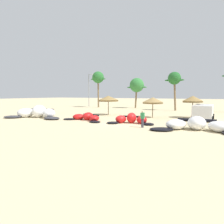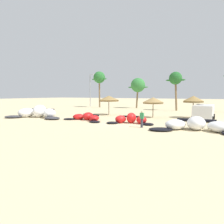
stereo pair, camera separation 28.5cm
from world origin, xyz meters
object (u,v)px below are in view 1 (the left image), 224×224
object	(u,v)px
beach_umbrella_near_palms	(193,99)
palm_leftmost	(98,78)
kite_left_of_center	(131,119)
parked_van	(203,111)
beach_umbrella_near_van	(108,99)
kite_center	(197,125)
palm_left	(137,85)
palm_left_of_gap	(174,79)
kite_left	(86,117)
person_near_kites	(142,119)
kite_far_left	(37,113)
lamppost_west	(89,88)
beach_umbrella_middle	(153,100)

from	to	relation	value
beach_umbrella_near_palms	palm_leftmost	bearing A→B (deg)	150.79
kite_left_of_center	parked_van	bearing A→B (deg)	47.15
beach_umbrella_near_van	palm_leftmost	size ratio (longest dim) A/B	0.36
beach_umbrella_near_palms	kite_center	bearing A→B (deg)	-81.14
palm_left	palm_left_of_gap	distance (m)	9.42
palm_left_of_gap	kite_left	bearing A→B (deg)	-107.04
parked_van	person_near_kites	size ratio (longest dim) A/B	3.29
kite_left	person_near_kites	bearing A→B (deg)	-13.32
kite_far_left	kite_left_of_center	bearing A→B (deg)	4.85
kite_far_left	kite_center	world-z (taller)	kite_far_left
beach_umbrella_near_van	palm_left	xyz separation A→B (m)	(-1.92, 16.50, 2.66)
parked_van	palm_left_of_gap	xyz separation A→B (m)	(-6.22, 12.98, 4.97)
palm_leftmost	person_near_kites	bearing A→B (deg)	-49.80
kite_left	lamppost_west	world-z (taller)	lamppost_west
kite_left	beach_umbrella_near_van	xyz separation A→B (m)	(-0.76, 6.77, 2.14)
kite_center	kite_left_of_center	bearing A→B (deg)	169.35
kite_far_left	beach_umbrella_near_palms	xyz separation A→B (m)	(18.38, 9.67, 1.86)
kite_left	beach_umbrella_middle	bearing A→B (deg)	46.86
beach_umbrella_near_van	palm_left	distance (m)	16.82
kite_left	palm_left_of_gap	distance (m)	21.97
beach_umbrella_near_van	palm_left	world-z (taller)	palm_left
person_near_kites	lamppost_west	size ratio (longest dim) A/B	0.19
parked_van	palm_left	world-z (taller)	palm_left
beach_umbrella_near_palms	lamppost_west	world-z (taller)	lamppost_west
palm_left	beach_umbrella_near_van	bearing A→B (deg)	-83.37
beach_umbrella_near_palms	parked_van	xyz separation A→B (m)	(1.44, -1.42, -1.41)
person_near_kites	palm_leftmost	size ratio (longest dim) A/B	0.19
kite_far_left	kite_left_of_center	distance (m)	13.25
beach_umbrella_near_van	palm_leftmost	bearing A→B (deg)	127.11
kite_far_left	person_near_kites	xyz separation A→B (m)	(15.22, -0.90, 0.17)
kite_far_left	person_near_kites	bearing A→B (deg)	-3.39
kite_center	palm_leftmost	world-z (taller)	palm_leftmost
palm_left	person_near_kites	bearing A→B (deg)	-67.29
lamppost_west	kite_left	bearing A→B (deg)	-55.93
kite_center	lamppost_west	bearing A→B (deg)	139.10
person_near_kites	lamppost_west	distance (m)	35.03
palm_left_of_gap	kite_center	bearing A→B (deg)	-73.55
person_near_kites	beach_umbrella_near_palms	bearing A→B (deg)	73.34
palm_left_of_gap	parked_van	bearing A→B (deg)	-64.40
person_near_kites	palm_left	world-z (taller)	palm_left
beach_umbrella_near_van	lamppost_west	xyz separation A→B (m)	(-15.18, 16.80, 2.21)
beach_umbrella_middle	palm_left_of_gap	world-z (taller)	palm_left_of_gap
kite_far_left	person_near_kites	size ratio (longest dim) A/B	5.12
parked_van	kite_center	bearing A→B (deg)	-89.35
palm_leftmost	lamppost_west	world-z (taller)	palm_leftmost
palm_left	lamppost_west	world-z (taller)	lamppost_west
beach_umbrella_near_palms	person_near_kites	distance (m)	11.17
beach_umbrella_middle	lamppost_west	bearing A→B (deg)	142.59
kite_center	beach_umbrella_near_palms	size ratio (longest dim) A/B	2.74
kite_center	beach_umbrella_near_van	distance (m)	15.58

